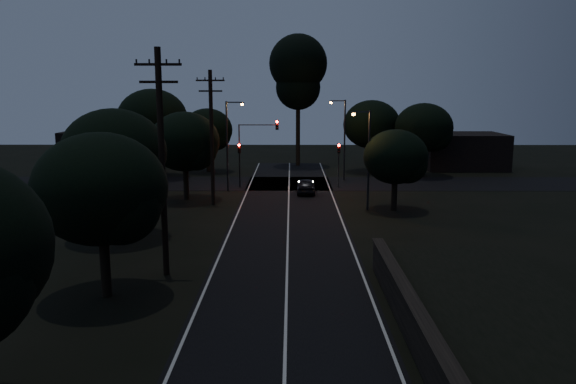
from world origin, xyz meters
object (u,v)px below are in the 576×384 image
object	(u,v)px
signal_left	(239,157)
signal_right	(339,157)
utility_pole_mid	(162,160)
utility_pole_far	(212,136)
streetlight_b	(343,134)
tall_pine	(298,71)
streetlight_c	(367,153)
streetlight_a	(229,140)
car	(306,186)
signal_mast	(257,141)

from	to	relation	value
signal_left	signal_right	bearing A→B (deg)	0.00
utility_pole_mid	signal_left	bearing A→B (deg)	86.79
signal_left	signal_right	size ratio (longest dim) A/B	1.00
utility_pole_far	streetlight_b	xyz separation A→B (m)	(11.31, 12.00, -0.85)
tall_pine	streetlight_c	world-z (taller)	tall_pine
utility_pole_mid	tall_pine	size ratio (longest dim) A/B	0.72
streetlight_a	car	distance (m)	7.96
streetlight_a	streetlight_b	bearing A→B (deg)	29.48
utility_pole_far	signal_mast	size ratio (longest dim) A/B	1.68
tall_pine	signal_right	xyz separation A→B (m)	(3.60, -15.01, -8.22)
streetlight_c	streetlight_b	bearing A→B (deg)	92.14
signal_right	car	distance (m)	4.91
utility_pole_far	tall_pine	size ratio (longest dim) A/B	0.68
tall_pine	streetlight_b	xyz separation A→B (m)	(4.31, -11.00, -6.42)
car	utility_pole_far	bearing A→B (deg)	33.76
signal_left	streetlight_c	bearing A→B (deg)	-43.76
streetlight_b	streetlight_a	bearing A→B (deg)	-150.52
tall_pine	signal_mast	world-z (taller)	tall_pine
car	streetlight_c	bearing A→B (deg)	123.13
signal_mast	car	xyz separation A→B (m)	(4.42, -3.14, -3.67)
utility_pole_far	signal_mast	distance (m)	8.64
tall_pine	signal_mast	size ratio (longest dim) A/B	2.45
streetlight_b	streetlight_c	world-z (taller)	streetlight_b
streetlight_c	tall_pine	bearing A→B (deg)	100.93
utility_pole_mid	tall_pine	xyz separation A→B (m)	(7.00, 40.00, 5.32)
signal_left	streetlight_c	xyz separation A→B (m)	(10.43, -9.99, 1.51)
utility_pole_far	signal_left	bearing A→B (deg)	80.06
signal_right	utility_pole_mid	bearing A→B (deg)	-112.99
utility_pole_far	signal_right	bearing A→B (deg)	37.00
car	utility_pole_mid	bearing A→B (deg)	71.92
tall_pine	signal_mast	bearing A→B (deg)	-104.62
signal_left	signal_right	xyz separation A→B (m)	(9.20, 0.00, 0.00)
streetlight_c	car	world-z (taller)	streetlight_c
utility_pole_mid	car	size ratio (longest dim) A/B	2.78
streetlight_a	streetlight_b	world-z (taller)	same
signal_left	car	size ratio (longest dim) A/B	1.04
tall_pine	car	size ratio (longest dim) A/B	3.88
signal_mast	streetlight_c	world-z (taller)	streetlight_c
streetlight_a	utility_pole_mid	bearing A→B (deg)	-91.73
car	streetlight_b	bearing A→B (deg)	-117.13
signal_left	streetlight_c	world-z (taller)	streetlight_c
tall_pine	streetlight_a	bearing A→B (deg)	-110.36
signal_right	streetlight_c	distance (m)	10.18
signal_left	streetlight_a	distance (m)	2.77
utility_pole_far	streetlight_b	bearing A→B (deg)	46.70
utility_pole_far	streetlight_b	world-z (taller)	utility_pole_far
streetlight_a	car	world-z (taller)	streetlight_a
streetlight_a	car	xyz separation A→B (m)	(6.81, -1.15, -3.96)
signal_left	streetlight_a	xyz separation A→B (m)	(-0.71, -1.99, 1.80)
tall_pine	signal_left	xyz separation A→B (m)	(-5.60, -15.01, -8.22)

